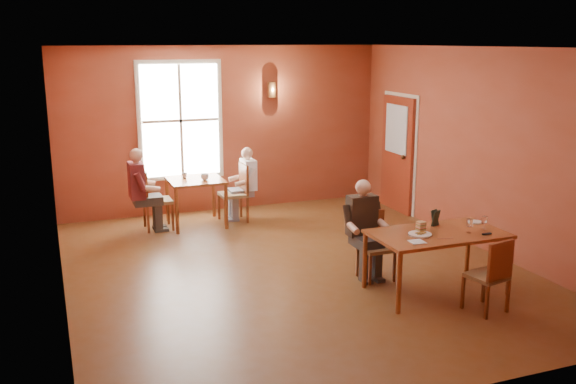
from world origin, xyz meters
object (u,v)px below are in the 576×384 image
object	(u,v)px
chair_empty	(487,274)
chair_diner_maroon	(158,199)
second_table	(196,202)
diner_maroon	(155,190)
diner_main	(378,234)
diner_white	(234,187)
main_table	(436,262)
chair_diner_white	(233,193)
chair_diner_main	(376,247)

from	to	relation	value
chair_empty	chair_diner_maroon	xyz separation A→B (m)	(-2.99, 4.73, 0.06)
second_table	diner_maroon	bearing A→B (deg)	180.00
diner_main	chair_empty	size ratio (longest dim) A/B	1.42
chair_empty	second_table	distance (m)	5.27
chair_empty	diner_white	world-z (taller)	diner_white
main_table	chair_empty	world-z (taller)	chair_empty
main_table	diner_main	distance (m)	0.83
chair_diner_white	diner_maroon	world-z (taller)	diner_maroon
diner_main	chair_diner_maroon	bearing A→B (deg)	-56.07
chair_diner_white	diner_maroon	size ratio (longest dim) A/B	0.74
chair_empty	chair_diner_maroon	world-z (taller)	chair_diner_maroon
chair_diner_white	diner_white	size ratio (longest dim) A/B	0.82
chair_diner_white	chair_diner_maroon	size ratio (longest dim) A/B	0.99
main_table	diner_maroon	xyz separation A→B (m)	(-2.81, 4.01, 0.29)
chair_diner_maroon	diner_main	bearing A→B (deg)	33.93
diner_white	diner_maroon	size ratio (longest dim) A/B	0.91
diner_maroon	main_table	bearing A→B (deg)	35.03
chair_empty	diner_white	size ratio (longest dim) A/B	0.72
main_table	chair_diner_maroon	xyz separation A→B (m)	(-2.78, 4.01, 0.12)
diner_maroon	chair_diner_main	bearing A→B (deg)	34.51
diner_main	diner_maroon	size ratio (longest dim) A/B	0.93
chair_diner_main	chair_empty	xyz separation A→B (m)	(0.70, -1.36, -0.00)
chair_empty	diner_maroon	bearing A→B (deg)	110.83
main_table	diner_white	bearing A→B (deg)	109.89
second_table	diner_white	world-z (taller)	diner_white
diner_white	chair_diner_maroon	distance (m)	1.33
diner_white	chair_diner_maroon	world-z (taller)	diner_white
second_table	chair_diner_main	bearing A→B (deg)	-64.11
chair_diner_main	chair_empty	distance (m)	1.53
chair_diner_white	chair_diner_maroon	distance (m)	1.30
chair_diner_main	chair_empty	world-z (taller)	chair_diner_main
chair_diner_main	chair_diner_white	bearing A→B (deg)	-73.72
chair_diner_main	second_table	size ratio (longest dim) A/B	0.99
second_table	diner_white	size ratio (longest dim) A/B	0.74
main_table	diner_maroon	size ratio (longest dim) A/B	1.22
diner_main	diner_maroon	distance (m)	4.11
second_table	chair_diner_white	bearing A→B (deg)	0.00
chair_diner_maroon	diner_white	bearing A→B (deg)	90.00
diner_maroon	diner_main	bearing A→B (deg)	34.28
main_table	diner_white	world-z (taller)	diner_white
chair_diner_white	diner_white	xyz separation A→B (m)	(0.03, 0.00, 0.11)
chair_diner_maroon	diner_maroon	size ratio (longest dim) A/B	0.75
main_table	chair_diner_main	xyz separation A→B (m)	(-0.50, 0.65, 0.06)
chair_diner_main	chair_empty	bearing A→B (deg)	117.34
chair_diner_maroon	chair_empty	bearing A→B (deg)	32.30
diner_main	diner_maroon	bearing A→B (deg)	-55.72
diner_main	chair_diner_white	bearing A→B (deg)	-73.86
diner_main	chair_diner_white	size ratio (longest dim) A/B	1.25
chair_diner_main	diner_main	xyz separation A→B (m)	(0.00, -0.03, 0.18)
diner_white	chair_empty	bearing A→B (deg)	-160.68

